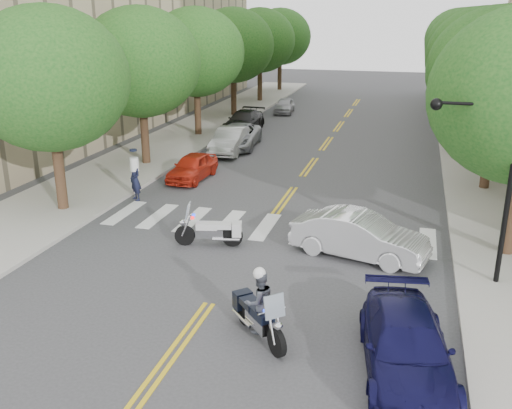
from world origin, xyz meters
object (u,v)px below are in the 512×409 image
at_px(officer_standing, 135,180).
at_px(motorcycle_police, 258,306).
at_px(motorcycle_parked, 215,231).
at_px(sedan_blue, 406,346).
at_px(convertible, 359,236).

bearing_deg(officer_standing, motorcycle_police, -10.89).
distance_m(motorcycle_police, motorcycle_parked, 6.35).
relative_size(motorcycle_parked, sedan_blue, 0.51).
height_order(motorcycle_police, convertible, motorcycle_police).
xyz_separation_m(motorcycle_parked, officer_standing, (-5.20, 4.05, 0.39)).
height_order(officer_standing, sedan_blue, officer_standing).
xyz_separation_m(motorcycle_police, sedan_blue, (3.75, -0.58, -0.19)).
bearing_deg(motorcycle_police, convertible, -151.82).
xyz_separation_m(motorcycle_police, convertible, (1.99, 5.92, -0.12)).
distance_m(officer_standing, convertible, 10.96).
relative_size(motorcycle_police, sedan_blue, 0.41).
bearing_deg(motorcycle_parked, officer_standing, 39.31).
height_order(motorcycle_police, officer_standing, motorcycle_police).
distance_m(convertible, sedan_blue, 6.74).
height_order(motorcycle_police, sedan_blue, motorcycle_police).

